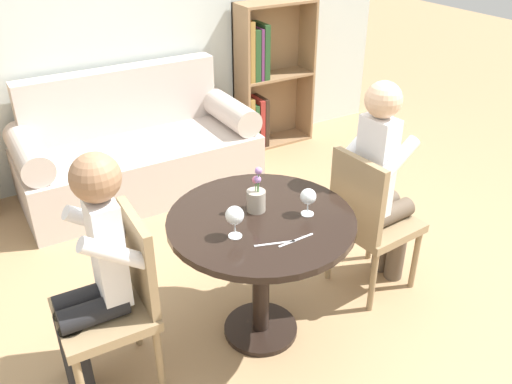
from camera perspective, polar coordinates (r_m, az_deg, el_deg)
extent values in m
plane|color=tan|center=(3.07, 0.49, -14.34)|extent=(16.00, 16.00, 0.00)
cube|color=silver|center=(4.41, -15.84, 18.32)|extent=(5.20, 0.05, 2.70)
cylinder|color=black|center=(2.63, 0.56, -3.07)|extent=(0.92, 0.92, 0.03)
cylinder|color=black|center=(2.83, 0.52, -9.05)|extent=(0.09, 0.09, 0.67)
cylinder|color=black|center=(3.06, 0.49, -14.14)|extent=(0.40, 0.40, 0.03)
cube|color=beige|center=(4.33, -12.00, 2.53)|extent=(1.78, 0.80, 0.42)
cube|color=beige|center=(4.43, -14.06, 9.44)|extent=(1.56, 0.16, 0.50)
cylinder|color=beige|center=(4.05, -22.86, 3.86)|extent=(0.22, 0.72, 0.22)
cylinder|color=beige|center=(4.47, -2.94, 8.56)|extent=(0.22, 0.72, 0.22)
cube|color=#93704C|center=(5.08, 1.17, 12.53)|extent=(0.70, 0.02, 1.29)
cube|color=#93704C|center=(4.81, -1.53, 11.54)|extent=(0.02, 0.28, 1.29)
cube|color=#93704C|center=(5.16, 5.25, 12.69)|extent=(0.02, 0.28, 1.29)
cube|color=#93704C|center=(5.20, 1.85, 5.49)|extent=(0.66, 0.28, 0.02)
cube|color=#93704C|center=(4.97, 1.97, 12.15)|extent=(0.66, 0.28, 0.02)
cube|color=#93704C|center=(4.82, 2.11, 19.35)|extent=(0.66, 0.28, 0.02)
cube|color=olive|center=(4.96, -0.95, 7.40)|extent=(0.04, 0.23, 0.48)
cube|color=#234723|center=(4.99, -0.47, 7.15)|extent=(0.04, 0.23, 0.41)
cube|color=maroon|center=(5.01, 0.07, 7.46)|extent=(0.05, 0.23, 0.45)
cube|color=#332319|center=(5.03, 0.56, 7.57)|extent=(0.04, 0.23, 0.45)
cube|color=olive|center=(4.75, -1.01, 14.67)|extent=(0.04, 0.23, 0.51)
cube|color=#234723|center=(4.78, -0.44, 14.33)|extent=(0.05, 0.23, 0.44)
cube|color=#602D5B|center=(4.81, 0.04, 14.43)|extent=(0.03, 0.23, 0.44)
cube|color=#234723|center=(4.82, 0.52, 14.66)|extent=(0.05, 0.23, 0.47)
cylinder|color=#937A56|center=(2.90, -19.48, -14.39)|extent=(0.04, 0.04, 0.40)
cylinder|color=#937A56|center=(2.93, -12.57, -12.50)|extent=(0.04, 0.04, 0.40)
cylinder|color=#937A56|center=(2.68, -10.13, -17.12)|extent=(0.04, 0.04, 0.40)
cube|color=#937A56|center=(2.63, -15.66, -12.28)|extent=(0.43, 0.43, 0.05)
cube|color=#937A56|center=(2.50, -12.24, -6.80)|extent=(0.05, 0.38, 0.45)
cylinder|color=#937A56|center=(3.37, 16.40, -6.82)|extent=(0.04, 0.04, 0.40)
cylinder|color=#937A56|center=(3.55, 12.02, -4.15)|extent=(0.04, 0.04, 0.40)
cylinder|color=#937A56|center=(3.14, 12.19, -9.21)|extent=(0.04, 0.04, 0.40)
cylinder|color=#937A56|center=(3.33, 7.75, -6.19)|extent=(0.04, 0.04, 0.40)
cube|color=#937A56|center=(3.22, 12.51, -3.28)|extent=(0.45, 0.45, 0.05)
cube|color=#937A56|center=(2.96, 10.51, -0.41)|extent=(0.07, 0.38, 0.45)
cylinder|color=black|center=(2.79, -18.67, -15.51)|extent=(0.11, 0.11, 0.45)
cylinder|color=black|center=(2.71, -18.15, -17.02)|extent=(0.11, 0.11, 0.45)
cylinder|color=black|center=(2.62, -17.28, -10.60)|extent=(0.30, 0.12, 0.11)
cylinder|color=black|center=(2.54, -16.68, -12.05)|extent=(0.30, 0.12, 0.11)
cube|color=white|center=(2.44, -15.37, -5.99)|extent=(0.13, 0.20, 0.51)
cylinder|color=white|center=(2.51, -16.40, -3.03)|extent=(0.29, 0.08, 0.23)
cylinder|color=white|center=(2.28, -14.71, -6.26)|extent=(0.29, 0.08, 0.23)
sphere|color=#936B4C|center=(2.25, -16.56, 1.47)|extent=(0.21, 0.21, 0.21)
cylinder|color=brown|center=(3.40, 14.62, -5.60)|extent=(0.11, 0.11, 0.45)
cylinder|color=brown|center=(3.46, 13.26, -4.77)|extent=(0.11, 0.11, 0.45)
cylinder|color=brown|center=(3.18, 13.93, -2.25)|extent=(0.31, 0.13, 0.11)
cylinder|color=brown|center=(3.24, 12.50, -1.42)|extent=(0.31, 0.13, 0.11)
cube|color=white|center=(3.00, 12.43, 2.42)|extent=(0.14, 0.21, 0.59)
cylinder|color=white|center=(2.87, 14.58, 3.20)|extent=(0.29, 0.09, 0.23)
cylinder|color=white|center=(3.03, 10.79, 5.09)|extent=(0.29, 0.09, 0.23)
sphere|color=beige|center=(2.84, 13.28, 9.45)|extent=(0.19, 0.19, 0.19)
cylinder|color=white|center=(2.49, -2.21, -4.64)|extent=(0.06, 0.06, 0.00)
cylinder|color=white|center=(2.47, -2.23, -3.88)|extent=(0.01, 0.01, 0.08)
sphere|color=white|center=(2.43, -2.26, -2.46)|extent=(0.09, 0.09, 0.09)
sphere|color=#E58E75|center=(2.43, -2.25, -2.68)|extent=(0.06, 0.06, 0.06)
cylinder|color=white|center=(2.66, 5.42, -2.29)|extent=(0.06, 0.06, 0.00)
cylinder|color=white|center=(2.64, 5.45, -1.67)|extent=(0.01, 0.01, 0.06)
sphere|color=white|center=(2.61, 5.52, -0.47)|extent=(0.08, 0.08, 0.08)
sphere|color=maroon|center=(2.62, 5.51, -0.66)|extent=(0.06, 0.06, 0.06)
cylinder|color=#9E9384|center=(2.65, 0.01, -0.92)|extent=(0.09, 0.09, 0.11)
cylinder|color=#4C7A42|center=(2.61, -0.04, 0.70)|extent=(0.00, 0.01, 0.06)
sphere|color=#D16684|center=(2.60, -0.04, 1.30)|extent=(0.04, 0.04, 0.04)
cylinder|color=#4C7A42|center=(2.61, 0.15, 0.69)|extent=(0.00, 0.01, 0.07)
sphere|color=#9E70B2|center=(2.59, 0.15, 1.32)|extent=(0.04, 0.04, 0.04)
cylinder|color=#4C7A42|center=(2.59, 0.27, 1.11)|extent=(0.00, 0.01, 0.12)
sphere|color=#9E70B2|center=(2.56, 0.27, 2.25)|extent=(0.04, 0.04, 0.04)
cube|color=silver|center=(2.44, 2.00, -5.44)|extent=(0.18, 0.07, 0.00)
cube|color=silver|center=(2.47, 4.24, -5.07)|extent=(0.19, 0.02, 0.00)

